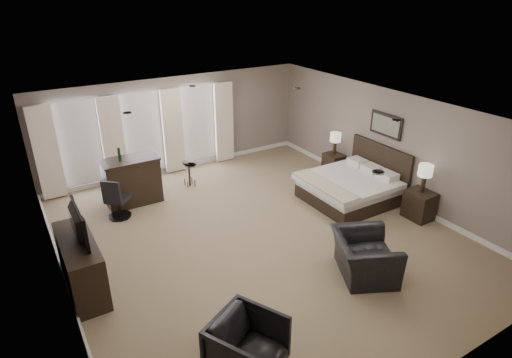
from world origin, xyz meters
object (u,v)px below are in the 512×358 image
tv (75,237)px  bar_counter (132,181)px  lamp_near (424,179)px  lamp_far (335,144)px  dresser (81,265)px  nightstand_far (333,164)px  bar_stool_right (189,174)px  nightstand_near (419,205)px  bed (346,178)px  bar_stool_left (122,176)px  desk_chair (117,198)px  armchair_far (247,344)px  armchair_near (365,250)px

tv → bar_counter: bearing=-31.9°
tv → lamp_near: bearing=-101.1°
lamp_far → dresser: size_ratio=0.36×
nightstand_far → bar_stool_right: 3.95m
nightstand_near → tv: bearing=168.9°
bed → bar_stool_left: bed is taller
bar_counter → tv: bearing=-121.9°
nightstand_far → tv: tv is taller
lamp_far → tv: lamp_far is taller
nightstand_near → bar_stool_right: bar_stool_right is taller
bed → desk_chair: size_ratio=2.03×
nightstand_near → lamp_near: bearing=0.0°
armchair_far → lamp_near: bearing=-10.3°
dresser → bar_stool_left: 3.85m
bed → dresser: bed is taller
bed → dresser: (-6.03, -0.10, -0.15)m
nightstand_far → bar_stool_left: bar_stool_left is taller
armchair_far → bar_stool_left: size_ratio=1.09×
bar_counter → bed: bearing=-31.1°
bar_counter → nightstand_far: bearing=-12.6°
lamp_near → armchair_far: 5.64m
armchair_far → desk_chair: size_ratio=0.93×
tv → lamp_far: bearing=-77.4°
armchair_far → tv: bearing=90.7°
tv → bar_counter: bar_counter is taller
bed → lamp_far: 1.72m
armchair_near → bar_stool_right: (-1.19, 5.10, -0.18)m
bed → lamp_far: bed is taller
armchair_near → dresser: bearing=89.5°
nightstand_far → bar_stool_right: bearing=160.1°
lamp_near → bar_stool_right: 5.67m
armchair_far → bar_counter: 5.67m
nightstand_far → nightstand_near: bearing=-90.0°
tv → bar_stool_right: (3.21, 2.89, -0.70)m
armchair_near → desk_chair: (-3.20, 4.39, -0.02)m
tv → bar_stool_left: (1.64, 3.48, -0.62)m
lamp_near → bar_counter: bearing=142.1°
bed → bar_stool_right: 3.98m
bar_stool_right → lamp_far: bearing=-19.9°
lamp_far → armchair_far: (-5.38, -4.50, -0.42)m
nightstand_near → armchair_near: size_ratio=0.55×
bed → nightstand_far: 1.74m
bar_stool_right → lamp_near: bearing=-48.8°
dresser → bar_stool_left: (1.64, 3.48, -0.07)m
bed → nightstand_far: bed is taller
dresser → bar_counter: (1.69, 2.71, 0.08)m
bed → nightstand_far: (0.89, 1.45, -0.35)m
armchair_near → nightstand_far: bearing=-7.7°
bed → tv: 6.04m
bed → lamp_near: bearing=-58.5°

